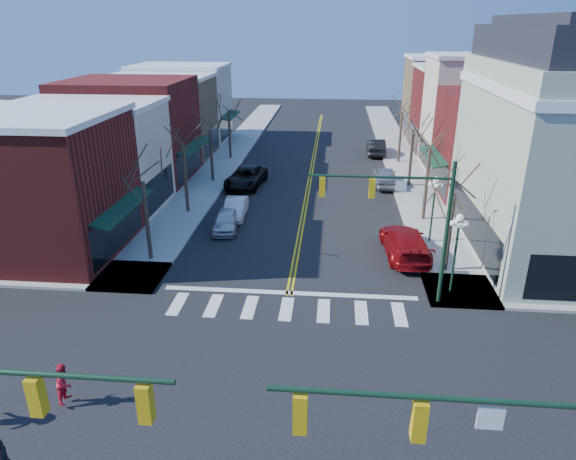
% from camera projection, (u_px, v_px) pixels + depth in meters
% --- Properties ---
extents(ground, '(160.00, 160.00, 0.00)m').
position_uv_depth(ground, '(271.00, 395.00, 19.12)').
color(ground, black).
rests_on(ground, ground).
extents(sidewalk_left, '(3.50, 70.00, 0.15)m').
position_uv_depth(sidewalk_left, '(187.00, 207.00, 38.29)').
color(sidewalk_left, '#9E9B93').
rests_on(sidewalk_left, ground).
extents(sidewalk_right, '(3.50, 70.00, 0.15)m').
position_uv_depth(sidewalk_right, '(426.00, 215.00, 36.82)').
color(sidewalk_right, '#9E9B93').
rests_on(sidewalk_right, ground).
extents(bldg_left_brick_a, '(10.00, 8.50, 8.00)m').
position_uv_depth(bldg_left_brick_a, '(30.00, 187.00, 29.76)').
color(bldg_left_brick_a, maroon).
rests_on(bldg_left_brick_a, ground).
extents(bldg_left_stucco_a, '(10.00, 7.00, 7.50)m').
position_uv_depth(bldg_left_stucco_a, '(90.00, 159.00, 37.01)').
color(bldg_left_stucco_a, beige).
rests_on(bldg_left_stucco_a, ground).
extents(bldg_left_brick_b, '(10.00, 9.00, 8.50)m').
position_uv_depth(bldg_left_brick_b, '(131.00, 130.00, 44.20)').
color(bldg_left_brick_b, maroon).
rests_on(bldg_left_brick_b, ground).
extents(bldg_left_tan, '(10.00, 7.50, 7.80)m').
position_uv_depth(bldg_left_tan, '(161.00, 118.00, 51.95)').
color(bldg_left_tan, olive).
rests_on(bldg_left_tan, ground).
extents(bldg_left_stucco_b, '(10.00, 8.00, 8.20)m').
position_uv_depth(bldg_left_stucco_b, '(183.00, 105.00, 59.03)').
color(bldg_left_stucco_b, beige).
rests_on(bldg_left_stucco_b, ground).
extents(bldg_right_brick_a, '(10.00, 8.50, 8.00)m').
position_uv_depth(bldg_right_brick_a, '(507.00, 145.00, 40.08)').
color(bldg_right_brick_a, maroon).
rests_on(bldg_right_brick_a, ground).
extents(bldg_right_stucco, '(10.00, 7.00, 10.00)m').
position_uv_depth(bldg_right_stucco, '(483.00, 115.00, 46.86)').
color(bldg_right_stucco, beige).
rests_on(bldg_right_stucco, ground).
extents(bldg_right_brick_b, '(10.00, 8.00, 8.50)m').
position_uv_depth(bldg_right_brick_b, '(463.00, 111.00, 54.06)').
color(bldg_right_brick_b, maroon).
rests_on(bldg_right_brick_b, ground).
extents(bldg_right_tan, '(10.00, 8.00, 9.00)m').
position_uv_depth(bldg_right_tan, '(449.00, 98.00, 61.35)').
color(bldg_right_tan, olive).
rests_on(bldg_right_tan, ground).
extents(traffic_mast_far_right, '(6.60, 0.28, 7.20)m').
position_uv_depth(traffic_mast_far_right, '(408.00, 213.00, 23.72)').
color(traffic_mast_far_right, '#14331E').
rests_on(traffic_mast_far_right, ground).
extents(lamppost_corner, '(0.36, 0.36, 4.33)m').
position_uv_depth(lamppost_corner, '(457.00, 240.00, 25.17)').
color(lamppost_corner, '#14331E').
rests_on(lamppost_corner, ground).
extents(lamppost_midblock, '(0.36, 0.36, 4.33)m').
position_uv_depth(lamppost_midblock, '(434.00, 198.00, 31.17)').
color(lamppost_midblock, '#14331E').
rests_on(lamppost_midblock, ground).
extents(tree_left_a, '(0.24, 0.24, 4.76)m').
position_uv_depth(tree_left_a, '(147.00, 222.00, 29.08)').
color(tree_left_a, '#382B21').
rests_on(tree_left_a, ground).
extents(tree_left_b, '(0.24, 0.24, 5.04)m').
position_uv_depth(tree_left_b, '(186.00, 180.00, 36.42)').
color(tree_left_b, '#382B21').
rests_on(tree_left_b, ground).
extents(tree_left_c, '(0.24, 0.24, 4.55)m').
position_uv_depth(tree_left_c, '(212.00, 156.00, 43.89)').
color(tree_left_c, '#382B21').
rests_on(tree_left_c, ground).
extents(tree_left_d, '(0.24, 0.24, 4.90)m').
position_uv_depth(tree_left_d, '(230.00, 135.00, 51.21)').
color(tree_left_d, '#382B21').
rests_on(tree_left_d, ground).
extents(tree_right_a, '(0.24, 0.24, 4.62)m').
position_uv_depth(tree_right_a, '(449.00, 233.00, 27.70)').
color(tree_right_a, '#382B21').
rests_on(tree_right_a, ground).
extents(tree_right_b, '(0.24, 0.24, 5.18)m').
position_uv_depth(tree_right_b, '(426.00, 185.00, 34.98)').
color(tree_right_b, '#382B21').
rests_on(tree_right_b, ground).
extents(tree_right_c, '(0.24, 0.24, 4.83)m').
position_uv_depth(tree_right_c, '(411.00, 159.00, 42.43)').
color(tree_right_c, '#382B21').
rests_on(tree_right_c, ground).
extents(tree_right_d, '(0.24, 0.24, 4.97)m').
position_uv_depth(tree_right_d, '(400.00, 138.00, 49.79)').
color(tree_right_d, '#382B21').
rests_on(tree_right_d, ground).
extents(car_left_near, '(1.87, 4.03, 1.34)m').
position_uv_depth(car_left_near, '(226.00, 220.00, 34.09)').
color(car_left_near, silver).
rests_on(car_left_near, ground).
extents(car_left_mid, '(1.57, 4.07, 1.32)m').
position_uv_depth(car_left_mid, '(235.00, 208.00, 36.37)').
color(car_left_mid, silver).
rests_on(car_left_mid, ground).
extents(car_left_far, '(3.26, 5.99, 1.59)m').
position_uv_depth(car_left_far, '(246.00, 177.00, 43.15)').
color(car_left_far, black).
rests_on(car_left_far, ground).
extents(car_right_near, '(2.79, 6.02, 1.70)m').
position_uv_depth(car_right_near, '(405.00, 242.00, 30.24)').
color(car_right_near, maroon).
rests_on(car_right_near, ground).
extents(car_right_mid, '(2.01, 4.78, 1.62)m').
position_uv_depth(car_right_mid, '(385.00, 177.00, 43.30)').
color(car_right_mid, '#A6A6AB').
rests_on(car_right_mid, ground).
extents(car_right_far, '(1.76, 5.03, 1.66)m').
position_uv_depth(car_right_far, '(376.00, 147.00, 53.55)').
color(car_right_far, black).
rests_on(car_right_far, ground).
extents(pedestrian_red_b, '(0.59, 0.75, 1.55)m').
position_uv_depth(pedestrian_red_b, '(65.00, 383.00, 18.35)').
color(pedestrian_red_b, red).
rests_on(pedestrian_red_b, sidewalk_left).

